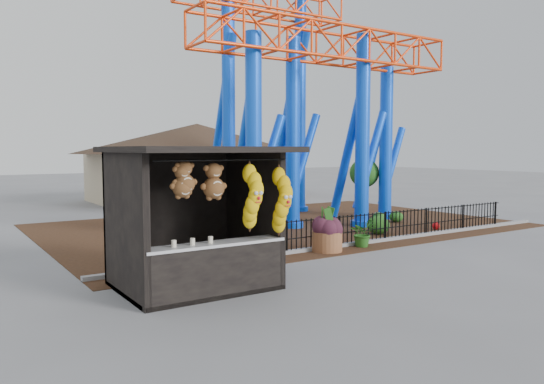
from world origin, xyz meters
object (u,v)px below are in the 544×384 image
potted_plant (362,233)px  roller_coaster (301,66)px  prize_booth (200,220)px  terracotta_planter (327,242)px

potted_plant → roller_coaster: bearing=65.1°
prize_booth → terracotta_planter: (5.03, 1.79, -1.21)m
terracotta_planter → roller_coaster: bearing=61.0°
roller_coaster → potted_plant: size_ratio=12.43×
roller_coaster → prize_booth: bearing=-137.9°
prize_booth → potted_plant: prize_booth is taller
prize_booth → roller_coaster: (8.09, 7.31, 4.92)m
prize_booth → terracotta_planter: bearing=19.6°
roller_coaster → potted_plant: 8.32m
prize_booth → roller_coaster: roller_coaster is taller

